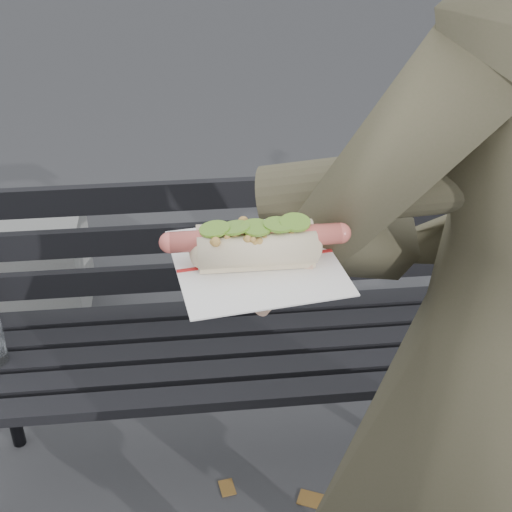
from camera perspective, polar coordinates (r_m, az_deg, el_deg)
The scene contains 3 objects.
park_bench at distance 1.96m, azimuth -2.59°, elevation -4.88°, with size 1.50×0.44×0.88m.
person at distance 1.19m, azimuth 19.35°, elevation -8.30°, with size 0.70×0.46×1.93m, color #45442E.
held_hotdog at distance 0.92m, azimuth 11.84°, elevation 4.61°, with size 0.63×0.31×0.20m.
Camera 1 is at (-0.09, -0.73, 1.71)m, focal length 50.00 mm.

